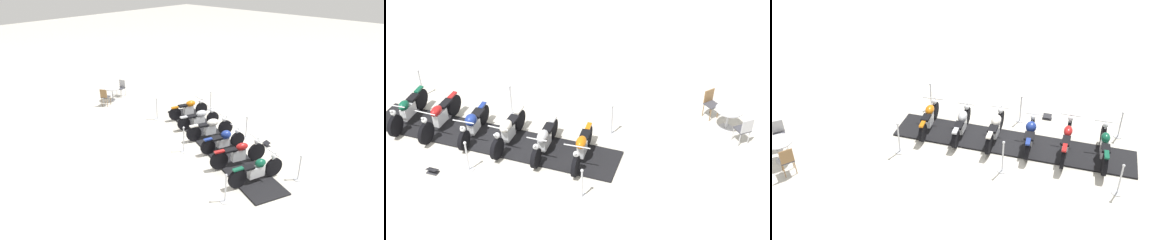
# 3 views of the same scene
# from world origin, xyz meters

# --- Properties ---
(ground_plane) EXTENTS (80.00, 80.00, 0.00)m
(ground_plane) POSITION_xyz_m (0.00, 0.00, 0.00)
(ground_plane) COLOR beige
(display_platform) EXTENTS (4.53, 8.06, 0.06)m
(display_platform) POSITION_xyz_m (0.00, 0.00, 0.03)
(display_platform) COLOR black
(display_platform) RESTS_ON ground_plane
(motorcycle_forest) EXTENTS (2.18, 1.03, 1.04)m
(motorcycle_forest) POSITION_xyz_m (1.15, 2.75, 0.51)
(motorcycle_forest) COLOR black
(motorcycle_forest) RESTS_ON display_platform
(motorcycle_maroon) EXTENTS (2.19, 1.14, 1.05)m
(motorcycle_maroon) POSITION_xyz_m (0.68, 1.66, 0.53)
(motorcycle_maroon) COLOR black
(motorcycle_maroon) RESTS_ON display_platform
(motorcycle_navy) EXTENTS (1.97, 0.94, 0.94)m
(motorcycle_navy) POSITION_xyz_m (0.20, 0.56, 0.51)
(motorcycle_navy) COLOR black
(motorcycle_navy) RESTS_ON display_platform
(motorcycle_cream) EXTENTS (2.07, 1.06, 0.99)m
(motorcycle_cream) POSITION_xyz_m (-0.26, -0.54, 0.53)
(motorcycle_cream) COLOR black
(motorcycle_cream) RESTS_ON display_platform
(motorcycle_chrome) EXTENTS (2.03, 0.96, 0.90)m
(motorcycle_chrome) POSITION_xyz_m (-0.74, -1.63, 0.48)
(motorcycle_chrome) COLOR black
(motorcycle_chrome) RESTS_ON display_platform
(motorcycle_copper) EXTENTS (2.03, 0.97, 0.93)m
(motorcycle_copper) POSITION_xyz_m (-1.21, -2.73, 0.51)
(motorcycle_copper) COLOR black
(motorcycle_copper) RESTS_ON display_platform
(stanchion_left_mid) EXTENTS (0.30, 0.30, 1.16)m
(stanchion_left_mid) POSITION_xyz_m (1.37, -0.59, 0.41)
(stanchion_left_mid) COLOR silver
(stanchion_left_mid) RESTS_ON ground_plane
(stanchion_right_mid) EXTENTS (0.29, 0.29, 1.06)m
(stanchion_right_mid) POSITION_xyz_m (-1.37, 0.59, 0.38)
(stanchion_right_mid) COLOR silver
(stanchion_right_mid) RESTS_ON ground_plane
(stanchion_left_front) EXTENTS (0.33, 0.33, 1.08)m
(stanchion_left_front) POSITION_xyz_m (2.74, 2.60, 0.34)
(stanchion_left_front) COLOR silver
(stanchion_left_front) RESTS_ON ground_plane
(stanchion_right_rear) EXTENTS (0.34, 0.34, 1.02)m
(stanchion_right_rear) POSITION_xyz_m (-2.74, -2.60, 0.31)
(stanchion_right_rear) COLOR silver
(stanchion_right_rear) RESTS_ON ground_plane
(stanchion_right_front) EXTENTS (0.30, 0.30, 1.02)m
(stanchion_right_front) POSITION_xyz_m (-0.00, 3.78, 0.35)
(stanchion_right_front) COLOR silver
(stanchion_right_front) RESTS_ON ground_plane
(stanchion_left_rear) EXTENTS (0.34, 0.34, 1.14)m
(stanchion_left_rear) POSITION_xyz_m (0.00, -3.78, 0.36)
(stanchion_left_rear) COLOR silver
(stanchion_left_rear) RESTS_ON ground_plane
(info_placard) EXTENTS (0.32, 0.39, 0.18)m
(info_placard) POSITION_xyz_m (-1.41, 1.64, 0.06)
(info_placard) COLOR #333338
(info_placard) RESTS_ON ground_plane
(cafe_table) EXTENTS (0.87, 0.87, 0.75)m
(cafe_table) POSITION_xyz_m (0.02, -7.53, 0.57)
(cafe_table) COLOR #B7B7BC
(cafe_table) RESTS_ON ground_plane
(cafe_chair_near_table) EXTENTS (0.50, 0.50, 0.95)m
(cafe_chair_near_table) POSITION_xyz_m (-0.77, -7.76, 0.55)
(cafe_chair_near_table) COLOR #B7B7BC
(cafe_chair_near_table) RESTS_ON ground_plane
(cafe_chair_across_table) EXTENTS (0.54, 0.54, 0.97)m
(cafe_chair_across_table) POSITION_xyz_m (0.75, -7.16, 0.56)
(cafe_chair_across_table) COLOR olive
(cafe_chair_across_table) RESTS_ON ground_plane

